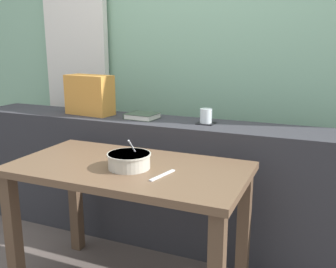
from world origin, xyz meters
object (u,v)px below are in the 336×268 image
breakfast_table (129,188)px  soup_bowl (129,161)px  throw_pillow (90,95)px  closed_book (142,116)px  coaster_square (206,123)px  fork_utensil (162,175)px  juice_glass (206,116)px

breakfast_table → soup_bowl: 0.16m
breakfast_table → throw_pillow: 0.91m
closed_book → throw_pillow: throw_pillow is taller
coaster_square → fork_utensil: 0.67m
coaster_square → soup_bowl: size_ratio=0.49×
closed_book → coaster_square: bearing=1.0°
closed_book → soup_bowl: (0.25, -0.62, -0.09)m
breakfast_table → coaster_square: 0.66m
juice_glass → fork_utensil: (0.01, -0.66, -0.15)m
juice_glass → fork_utensil: bearing=-88.9°
coaster_square → throw_pillow: (-0.80, -0.01, 0.13)m
juice_glass → closed_book: (-0.42, -0.01, -0.03)m
throw_pillow → soup_bowl: (0.63, -0.62, -0.20)m
juice_glass → throw_pillow: throw_pillow is taller
soup_bowl → fork_utensil: bearing=-11.4°
coaster_square → soup_bowl: soup_bowl is taller
soup_bowl → fork_utensil: (0.19, -0.04, -0.03)m
soup_bowl → juice_glass: bearing=74.6°
juice_glass → coaster_square: bearing=0.0°
coaster_square → closed_book: (-0.42, -0.01, 0.01)m
juice_glass → soup_bowl: juice_glass is taller
closed_book → fork_utensil: closed_book is taller
throw_pillow → juice_glass: bearing=0.7°
juice_glass → breakfast_table: bearing=-108.4°
breakfast_table → soup_bowl: size_ratio=5.53×
closed_book → fork_utensil: bearing=-56.7°
coaster_square → closed_book: size_ratio=0.50×
soup_bowl → fork_utensil: size_ratio=1.20×
juice_glass → throw_pillow: (-0.80, -0.01, 0.09)m
juice_glass → closed_book: bearing=-179.0°
coaster_square → fork_utensil: coaster_square is taller
breakfast_table → throw_pillow: (-0.61, 0.58, 0.35)m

